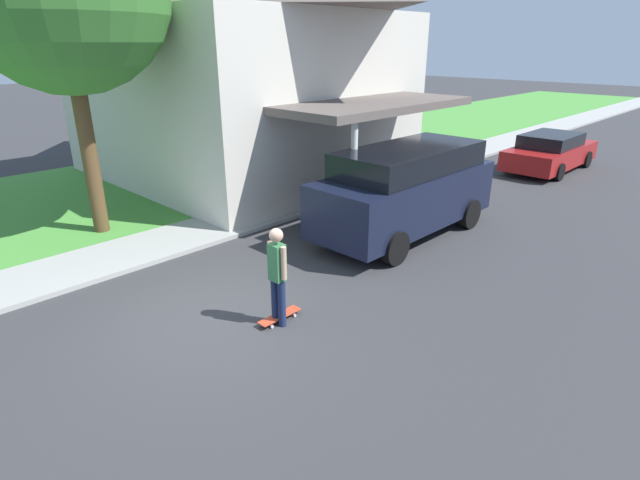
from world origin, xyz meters
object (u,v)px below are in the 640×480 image
Objects in this scene: skateboarder at (277,272)px; car_down_street at (550,152)px; suv_parked at (406,189)px; skateboard at (280,316)px.

car_down_street is at bearing 94.34° from skateboarder.
suv_parked reaches higher than skateboarder.
skateboard is at bearing -85.91° from car_down_street.
skateboard is (0.92, -4.86, -1.08)m from suv_parked.
suv_parked is 9.30m from car_down_street.
car_down_street is at bearing 94.09° from skateboard.
skateboarder reaches higher than car_down_street.
skateboarder is at bearing -78.69° from suv_parked.
car_down_street is 14.27m from skateboarder.
car_down_street is 14.20m from skateboard.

